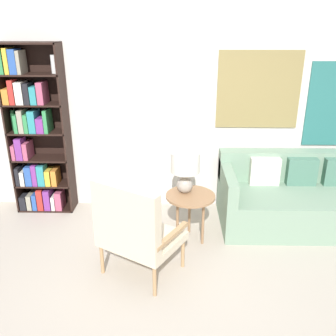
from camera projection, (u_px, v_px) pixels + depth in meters
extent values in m
plane|color=#B2A899|center=(173.00, 309.00, 3.24)|extent=(14.00, 14.00, 0.00)
cube|color=silver|center=(175.00, 105.00, 4.62)|extent=(6.40, 0.06, 2.70)
cube|color=olive|center=(258.00, 90.00, 4.49)|extent=(1.00, 0.02, 0.92)
cube|color=black|center=(10.00, 131.00, 4.60)|extent=(0.02, 0.30, 2.10)
cube|color=black|center=(66.00, 132.00, 4.59)|extent=(0.02, 0.30, 2.10)
cube|color=black|center=(27.00, 43.00, 4.21)|extent=(0.71, 0.30, 0.02)
cube|color=black|center=(48.00, 207.00, 4.98)|extent=(0.71, 0.30, 0.02)
cube|color=black|center=(42.00, 128.00, 4.73)|extent=(0.71, 0.01, 2.10)
cube|color=black|center=(45.00, 183.00, 4.85)|extent=(0.71, 0.30, 0.02)
cube|color=black|center=(24.00, 202.00, 4.90)|extent=(0.08, 0.17, 0.18)
cube|color=gray|center=(32.00, 200.00, 4.93)|extent=(0.06, 0.25, 0.20)
cube|color=#2D56A8|center=(37.00, 199.00, 4.93)|extent=(0.06, 0.25, 0.21)
cube|color=red|center=(42.00, 197.00, 4.91)|extent=(0.08, 0.25, 0.28)
cube|color=#7A338C|center=(49.00, 197.00, 4.91)|extent=(0.08, 0.25, 0.27)
cube|color=silver|center=(54.00, 202.00, 4.90)|extent=(0.05, 0.19, 0.18)
cube|color=#B24C6B|center=(60.00, 199.00, 4.90)|extent=(0.08, 0.21, 0.24)
cube|color=black|center=(42.00, 158.00, 4.72)|extent=(0.71, 0.30, 0.02)
cube|color=black|center=(20.00, 174.00, 4.79)|extent=(0.05, 0.24, 0.23)
cube|color=silver|center=(25.00, 176.00, 4.81)|extent=(0.05, 0.25, 0.18)
cube|color=#2D56A8|center=(30.00, 174.00, 4.78)|extent=(0.08, 0.22, 0.25)
cube|color=#7A338C|center=(36.00, 174.00, 4.76)|extent=(0.06, 0.18, 0.27)
cube|color=teal|center=(42.00, 174.00, 4.75)|extent=(0.09, 0.17, 0.27)
cube|color=gold|center=(50.00, 176.00, 4.78)|extent=(0.06, 0.22, 0.20)
cube|color=orange|center=(56.00, 176.00, 4.78)|extent=(0.07, 0.21, 0.21)
cube|color=black|center=(38.00, 132.00, 4.60)|extent=(0.71, 0.30, 0.02)
cube|color=#B24C6B|center=(15.00, 151.00, 4.65)|extent=(0.05, 0.19, 0.19)
cube|color=#7A338C|center=(21.00, 148.00, 4.63)|extent=(0.08, 0.18, 0.27)
cube|color=#B24C6B|center=(28.00, 150.00, 4.66)|extent=(0.06, 0.24, 0.21)
cube|color=black|center=(35.00, 104.00, 4.47)|extent=(0.71, 0.30, 0.02)
cylinder|color=#194723|center=(13.00, 120.00, 4.55)|extent=(0.06, 0.06, 0.26)
cube|color=#338C4C|center=(18.00, 123.00, 4.51)|extent=(0.04, 0.19, 0.22)
cube|color=gray|center=(23.00, 120.00, 4.53)|extent=(0.06, 0.25, 0.27)
cube|color=#338C4C|center=(28.00, 123.00, 4.52)|extent=(0.05, 0.21, 0.22)
cube|color=teal|center=(34.00, 121.00, 4.52)|extent=(0.08, 0.24, 0.27)
cube|color=#7A338C|center=(42.00, 124.00, 4.53)|extent=(0.09, 0.23, 0.18)
cube|color=#338C4C|center=(48.00, 120.00, 4.52)|extent=(0.05, 0.23, 0.28)
cube|color=black|center=(31.00, 74.00, 4.34)|extent=(0.71, 0.30, 0.02)
cube|color=orange|center=(8.00, 96.00, 4.40)|extent=(0.08, 0.21, 0.18)
cube|color=red|center=(13.00, 92.00, 4.36)|extent=(0.06, 0.17, 0.28)
cube|color=silver|center=(21.00, 93.00, 4.39)|extent=(0.09, 0.22, 0.26)
cube|color=black|center=(28.00, 93.00, 4.38)|extent=(0.06, 0.20, 0.24)
cube|color=teal|center=(35.00, 95.00, 4.39)|extent=(0.07, 0.21, 0.21)
cube|color=#B24C6B|center=(42.00, 93.00, 4.39)|extent=(0.07, 0.23, 0.26)
cube|color=#338C4C|center=(3.00, 62.00, 4.28)|extent=(0.07, 0.25, 0.25)
cube|color=gold|center=(9.00, 61.00, 4.27)|extent=(0.05, 0.24, 0.29)
cube|color=#2D56A8|center=(15.00, 61.00, 4.26)|extent=(0.08, 0.22, 0.27)
cube|color=gray|center=(21.00, 62.00, 4.26)|extent=(0.04, 0.22, 0.26)
cylinder|color=white|center=(54.00, 64.00, 4.29)|extent=(0.07, 0.07, 0.21)
cylinder|color=tan|center=(182.00, 253.00, 3.74)|extent=(0.04, 0.04, 0.32)
cylinder|color=tan|center=(133.00, 235.00, 4.04)|extent=(0.04, 0.04, 0.32)
cylinder|color=tan|center=(154.00, 281.00, 3.34)|extent=(0.04, 0.04, 0.32)
cylinder|color=tan|center=(102.00, 259.00, 3.65)|extent=(0.04, 0.04, 0.32)
cube|color=beige|center=(142.00, 238.00, 3.62)|extent=(0.90, 0.86, 0.08)
cube|color=beige|center=(125.00, 218.00, 3.30)|extent=(0.65, 0.45, 0.60)
cube|color=tan|center=(171.00, 236.00, 3.40)|extent=(0.31, 0.48, 0.04)
cube|color=tan|center=(115.00, 217.00, 3.73)|extent=(0.31, 0.48, 0.04)
cube|color=gray|center=(303.00, 208.00, 4.50)|extent=(1.97, 0.94, 0.44)
cube|color=gray|center=(298.00, 165.00, 4.69)|extent=(1.97, 0.20, 0.39)
cube|color=gray|center=(227.00, 181.00, 4.38)|extent=(0.12, 0.94, 0.27)
cube|color=beige|center=(264.00, 171.00, 4.57)|extent=(0.36, 0.12, 0.34)
cube|color=#4C7A66|center=(301.00, 172.00, 4.56)|extent=(0.36, 0.12, 0.34)
cylinder|color=#99704C|center=(190.00, 196.00, 4.06)|extent=(0.54, 0.54, 0.02)
cylinder|color=#99704C|center=(189.00, 212.00, 4.32)|extent=(0.03, 0.03, 0.53)
cylinder|color=#99704C|center=(177.00, 222.00, 4.09)|extent=(0.03, 0.03, 0.53)
cylinder|color=#99704C|center=(203.00, 222.00, 4.09)|extent=(0.03, 0.03, 0.53)
ellipsoid|color=#A59E93|center=(184.00, 185.00, 4.09)|extent=(0.18, 0.18, 0.19)
cylinder|color=tan|center=(185.00, 174.00, 4.04)|extent=(0.02, 0.02, 0.06)
cylinder|color=white|center=(185.00, 162.00, 3.99)|extent=(0.31, 0.31, 0.22)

